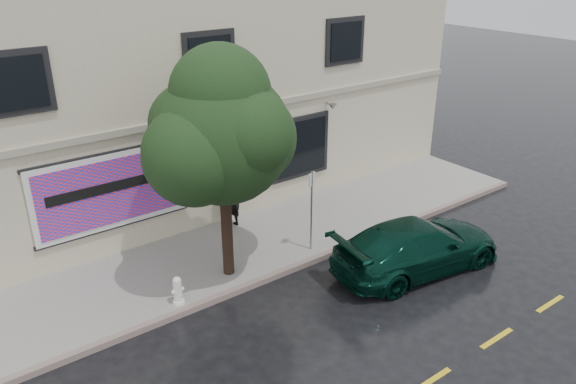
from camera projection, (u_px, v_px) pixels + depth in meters
ground at (321, 300)px, 13.90m from camera, size 90.00×90.00×0.00m
sidewalk at (249, 246)px, 16.25m from camera, size 20.00×3.50×0.15m
curb at (285, 272)px, 14.96m from camera, size 20.00×0.18×0.16m
road_marking at (432, 380)px, 11.33m from camera, size 19.00×0.12×0.01m
building at (154, 91)px, 19.07m from camera, size 20.00×8.12×7.00m
billboard at (112, 191)px, 14.91m from camera, size 4.30×0.16×2.20m
car at (417, 246)px, 14.96m from camera, size 5.09×2.78×1.41m
pedestrian at (230, 197)px, 16.81m from camera, size 0.75×0.52×1.94m
umbrella at (228, 156)px, 16.28m from camera, size 0.97×0.97×0.68m
street_tree at (222, 137)px, 13.28m from camera, size 3.31×3.31×5.42m
fire_hydrant at (178, 290)px, 13.39m from camera, size 0.30×0.28×0.73m
sign_pole at (311, 203)px, 15.36m from camera, size 0.28×0.11×2.36m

